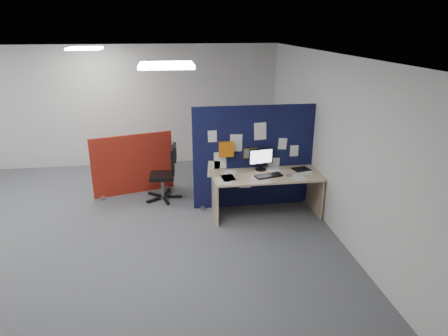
{
  "coord_description": "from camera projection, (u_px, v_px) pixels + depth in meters",
  "views": [
    {
      "loc": [
        1.99,
        -5.62,
        3.11
      ],
      "look_at": [
        2.81,
        0.14,
        1.0
      ],
      "focal_mm": 32.0,
      "sensor_mm": 36.0,
      "label": 1
    }
  ],
  "objects": [
    {
      "name": "mouse",
      "position": [
        289.0,
        175.0,
        6.6
      ],
      "size": [
        0.11,
        0.08,
        0.03
      ],
      "primitive_type": "cube",
      "rotation": [
        0.0,
        0.0,
        -0.18
      ],
      "color": "gray",
      "rests_on": "main_desk"
    },
    {
      "name": "wall_back",
      "position": [
        77.0,
        108.0,
        8.82
      ],
      "size": [
        9.0,
        0.02,
        2.7
      ],
      "primitive_type": "cube",
      "color": "silver",
      "rests_on": "floor"
    },
    {
      "name": "wall_right",
      "position": [
        333.0,
        144.0,
        6.17
      ],
      "size": [
        0.02,
        7.0,
        2.7
      ],
      "primitive_type": "cube",
      "color": "silver",
      "rests_on": "floor"
    },
    {
      "name": "keyboard",
      "position": [
        269.0,
        176.0,
        6.6
      ],
      "size": [
        0.48,
        0.28,
        0.02
      ],
      "primitive_type": "cube",
      "rotation": [
        0.0,
        0.0,
        0.23
      ],
      "color": "black",
      "rests_on": "main_desk"
    },
    {
      "name": "ceiling_lights",
      "position": [
        50.0,
        56.0,
        5.78
      ],
      "size": [
        4.1,
        4.1,
        0.04
      ],
      "color": "white",
      "rests_on": "ceiling"
    },
    {
      "name": "navy_divider",
      "position": [
        255.0,
        157.0,
        6.98
      ],
      "size": [
        2.21,
        0.3,
        1.82
      ],
      "color": "#0E0E34",
      "rests_on": "floor"
    },
    {
      "name": "floor",
      "position": [
        41.0,
        242.0,
        6.03
      ],
      "size": [
        9.0,
        9.0,
        0.0
      ],
      "primitive_type": "plane",
      "color": "#55575D",
      "rests_on": "ground"
    },
    {
      "name": "monitor_main",
      "position": [
        261.0,
        158.0,
        6.81
      ],
      "size": [
        0.44,
        0.18,
        0.38
      ],
      "rotation": [
        0.0,
        0.0,
        0.17
      ],
      "color": "black",
      "rests_on": "main_desk"
    },
    {
      "name": "office_chair",
      "position": [
        168.0,
        169.0,
        7.33
      ],
      "size": [
        0.66,
        0.69,
        1.03
      ],
      "rotation": [
        0.0,
        0.0,
        -0.06
      ],
      "color": "black",
      "rests_on": "floor"
    },
    {
      "name": "desk_papers",
      "position": [
        255.0,
        175.0,
        6.65
      ],
      "size": [
        1.64,
        0.83,
        0.0
      ],
      "color": "white",
      "rests_on": "main_desk"
    },
    {
      "name": "paper_tray",
      "position": [
        301.0,
        169.0,
        6.9
      ],
      "size": [
        0.32,
        0.28,
        0.01
      ],
      "primitive_type": "cube",
      "rotation": [
        0.0,
        0.0,
        0.23
      ],
      "color": "black",
      "rests_on": "main_desk"
    },
    {
      "name": "red_divider",
      "position": [
        133.0,
        165.0,
        7.62
      ],
      "size": [
        1.5,
        0.47,
        1.16
      ],
      "rotation": [
        0.0,
        0.0,
        0.27
      ],
      "color": "#A72615",
      "rests_on": "floor"
    },
    {
      "name": "main_desk",
      "position": [
        265.0,
        183.0,
        6.78
      ],
      "size": [
        1.81,
        0.8,
        0.73
      ],
      "color": "tan",
      "rests_on": "floor"
    },
    {
      "name": "ceiling",
      "position": [
        8.0,
        57.0,
        5.11
      ],
      "size": [
        9.0,
        7.0,
        0.02
      ],
      "primitive_type": "cube",
      "color": "white",
      "rests_on": "wall_back"
    }
  ]
}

